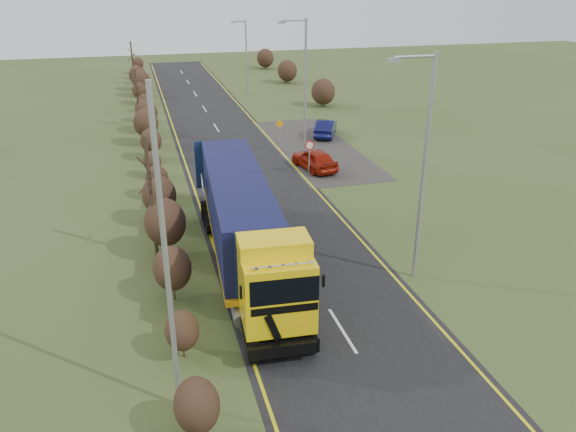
% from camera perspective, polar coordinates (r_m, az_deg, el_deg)
% --- Properties ---
extents(ground, '(160.00, 160.00, 0.00)m').
position_cam_1_polar(ground, '(25.25, 2.35, -6.55)').
color(ground, '#39491F').
rests_on(ground, ground).
extents(road, '(8.00, 120.00, 0.02)m').
position_cam_1_polar(road, '(33.97, -2.73, 1.61)').
color(road, black).
rests_on(road, ground).
extents(layby, '(6.00, 18.00, 0.02)m').
position_cam_1_polar(layby, '(44.73, 2.59, 7.01)').
color(layby, '#2E2C29').
rests_on(layby, ground).
extents(lane_markings, '(7.52, 116.00, 0.01)m').
position_cam_1_polar(lane_markings, '(33.68, -2.62, 1.45)').
color(lane_markings, '#CEC713').
rests_on(lane_markings, road).
extents(hedgerow, '(2.24, 102.04, 6.05)m').
position_cam_1_polar(hedgerow, '(30.75, -12.87, 1.86)').
color(hedgerow, black).
rests_on(hedgerow, ground).
extents(lorry, '(3.35, 15.29, 4.22)m').
position_cam_1_polar(lorry, '(25.33, -4.60, -0.44)').
color(lorry, black).
rests_on(lorry, ground).
extents(car_red_hatchback, '(2.58, 4.52, 1.45)m').
position_cam_1_polar(car_red_hatchback, '(39.30, 2.71, 5.77)').
color(car_red_hatchback, '#931707').
rests_on(car_red_hatchback, ground).
extents(car_blue_sedan, '(3.18, 4.48, 1.40)m').
position_cam_1_polar(car_blue_sedan, '(47.82, 3.84, 8.92)').
color(car_blue_sedan, '#0B0D3C').
rests_on(car_blue_sedan, ground).
extents(streetlight_near, '(2.09, 0.20, 9.87)m').
position_cam_1_polar(streetlight_near, '(24.00, 13.46, 5.44)').
color(streetlight_near, gray).
rests_on(streetlight_near, ground).
extents(streetlight_mid, '(2.08, 0.20, 9.83)m').
position_cam_1_polar(streetlight_mid, '(41.47, 1.59, 13.43)').
color(streetlight_mid, gray).
rests_on(streetlight_mid, ground).
extents(streetlight_far, '(1.71, 0.18, 8.00)m').
position_cam_1_polar(streetlight_far, '(65.13, -4.33, 16.06)').
color(streetlight_far, gray).
rests_on(streetlight_far, ground).
extents(left_pole, '(0.16, 0.16, 10.21)m').
position_cam_1_polar(left_pole, '(16.18, -12.27, -4.77)').
color(left_pole, gray).
rests_on(left_pole, ground).
extents(speed_sign, '(0.66, 0.10, 2.40)m').
position_cam_1_polar(speed_sign, '(37.89, 2.18, 6.63)').
color(speed_sign, gray).
rests_on(speed_sign, ground).
extents(warning_board, '(0.72, 0.11, 1.87)m').
position_cam_1_polar(warning_board, '(45.83, -0.87, 8.89)').
color(warning_board, gray).
rests_on(warning_board, ground).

